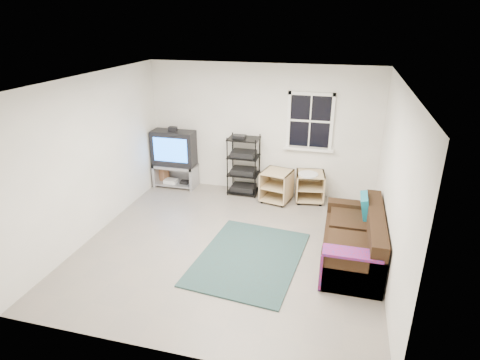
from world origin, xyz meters
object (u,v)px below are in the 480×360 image
(sofa, at_px, (355,242))
(tv_unit, at_px, (174,154))
(side_table_left, at_px, (277,185))
(side_table_right, at_px, (310,184))
(av_rack, at_px, (244,169))

(sofa, bearing_deg, tv_unit, 152.10)
(tv_unit, relative_size, sofa, 0.71)
(side_table_left, relative_size, sofa, 0.34)
(side_table_right, bearing_deg, av_rack, 179.20)
(sofa, bearing_deg, side_table_right, 113.75)
(tv_unit, distance_m, side_table_left, 2.27)
(tv_unit, relative_size, side_table_left, 2.06)
(side_table_left, bearing_deg, tv_unit, 175.38)
(av_rack, bearing_deg, sofa, -41.72)
(tv_unit, distance_m, sofa, 4.21)
(side_table_left, bearing_deg, av_rack, 165.87)
(tv_unit, height_order, av_rack, tv_unit)
(tv_unit, distance_m, av_rack, 1.51)
(tv_unit, height_order, side_table_right, tv_unit)
(side_table_right, bearing_deg, tv_unit, 179.71)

